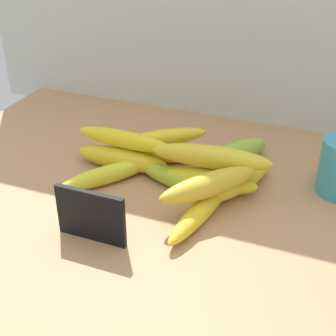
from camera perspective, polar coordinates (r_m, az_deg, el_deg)
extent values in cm
cube|color=tan|center=(80.02, 3.01, -6.32)|extent=(110.00, 76.00, 3.00)
cube|color=black|center=(72.54, -8.97, -5.51)|extent=(11.00, 0.80, 8.40)
cube|color=olive|center=(75.42, -8.44, -7.58)|extent=(9.90, 1.20, 0.60)
ellipsoid|color=yellow|center=(86.78, -7.15, -0.80)|extent=(13.16, 15.38, 3.29)
ellipsoid|color=yellow|center=(92.48, -0.93, 1.59)|extent=(20.42, 10.93, 3.34)
ellipsoid|color=yellow|center=(78.23, 4.19, -4.52)|extent=(6.59, 21.22, 3.23)
ellipsoid|color=yellow|center=(83.68, 5.06, -1.56)|extent=(17.19, 6.27, 4.26)
ellipsoid|color=#ABC22A|center=(84.66, 1.13, -1.36)|extent=(17.07, 7.81, 3.41)
ellipsoid|color=yellow|center=(90.58, -5.39, 1.06)|extent=(18.13, 4.39, 4.12)
ellipsoid|color=yellow|center=(84.72, 8.39, -1.34)|extent=(10.22, 16.83, 4.30)
ellipsoid|color=#95B736|center=(92.31, 7.68, 1.60)|extent=(12.39, 16.05, 4.37)
ellipsoid|color=yellow|center=(89.39, -5.12, 3.33)|extent=(19.20, 3.92, 3.23)
ellipsoid|color=gold|center=(82.49, 5.39, 1.23)|extent=(20.94, 6.29, 3.95)
ellipsoid|color=yellow|center=(91.22, -0.69, 3.49)|extent=(15.47, 13.60, 3.21)
ellipsoid|color=gold|center=(77.09, 4.83, -1.94)|extent=(14.34, 16.44, 3.91)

